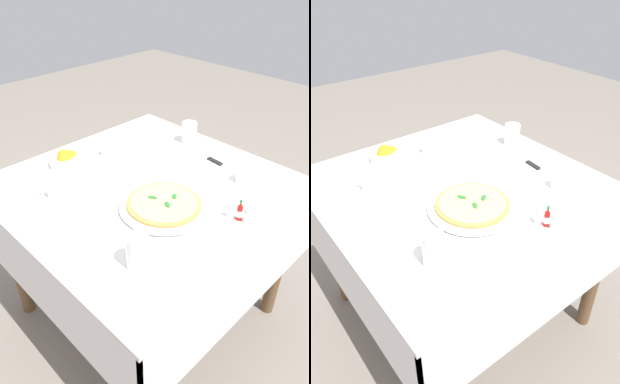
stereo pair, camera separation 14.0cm
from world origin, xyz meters
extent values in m
plane|color=slate|center=(0.00, 0.00, 0.00)|extent=(8.00, 8.00, 0.00)
cube|color=white|center=(0.00, 0.00, 0.74)|extent=(1.05, 1.05, 0.02)
cube|color=white|center=(0.00, -0.52, 0.59)|extent=(1.05, 0.01, 0.28)
cube|color=white|center=(0.00, 0.52, 0.59)|extent=(1.05, 0.01, 0.28)
cube|color=white|center=(-0.52, 0.00, 0.59)|extent=(0.01, 1.05, 0.28)
cube|color=white|center=(0.52, 0.00, 0.59)|extent=(0.01, 1.05, 0.28)
cylinder|color=brown|center=(-0.43, -0.43, 0.37)|extent=(0.06, 0.06, 0.73)
cylinder|color=brown|center=(0.43, -0.43, 0.37)|extent=(0.06, 0.06, 0.73)
cylinder|color=brown|center=(0.43, 0.43, 0.37)|extent=(0.06, 0.06, 0.73)
cylinder|color=white|center=(-0.16, 0.06, 0.76)|extent=(0.20, 0.20, 0.01)
cylinder|color=white|center=(-0.16, 0.06, 0.77)|extent=(0.33, 0.33, 0.01)
cylinder|color=#C68E47|center=(-0.16, 0.06, 0.78)|extent=(0.27, 0.27, 0.01)
cylinder|color=#EFD17A|center=(-0.16, 0.06, 0.78)|extent=(0.24, 0.24, 0.00)
ellipsoid|color=#2D7533|center=(-0.18, 0.07, 0.79)|extent=(0.04, 0.03, 0.01)
ellipsoid|color=#2D7533|center=(-0.17, 0.02, 0.79)|extent=(0.04, 0.04, 0.01)
ellipsoid|color=#2D7533|center=(-0.11, 0.08, 0.79)|extent=(0.04, 0.03, 0.01)
cylinder|color=white|center=(0.18, 0.29, 0.76)|extent=(0.13, 0.13, 0.01)
cylinder|color=white|center=(0.18, 0.29, 0.79)|extent=(0.08, 0.08, 0.06)
torus|color=white|center=(0.21, 0.33, 0.79)|extent=(0.03, 0.03, 0.03)
cylinder|color=black|center=(0.18, 0.29, 0.81)|extent=(0.07, 0.07, 0.00)
cylinder|color=white|center=(-0.27, -0.29, 0.76)|extent=(0.13, 0.13, 0.01)
cylinder|color=white|center=(-0.27, -0.29, 0.79)|extent=(0.08, 0.08, 0.06)
torus|color=white|center=(-0.28, -0.34, 0.79)|extent=(0.02, 0.04, 0.03)
cylinder|color=black|center=(-0.27, -0.29, 0.82)|extent=(0.07, 0.07, 0.00)
cylinder|color=white|center=(0.30, -0.06, 0.76)|extent=(0.13, 0.13, 0.01)
cylinder|color=white|center=(0.30, -0.06, 0.79)|extent=(0.08, 0.08, 0.05)
torus|color=white|center=(0.33, -0.02, 0.79)|extent=(0.03, 0.03, 0.03)
cylinder|color=black|center=(0.30, -0.06, 0.81)|extent=(0.07, 0.07, 0.00)
cylinder|color=white|center=(-0.30, 0.33, 0.81)|extent=(0.07, 0.07, 0.11)
cylinder|color=silver|center=(-0.30, 0.33, 0.79)|extent=(0.06, 0.06, 0.08)
cylinder|color=white|center=(0.13, -0.41, 0.81)|extent=(0.07, 0.07, 0.10)
cylinder|color=silver|center=(0.13, -0.41, 0.78)|extent=(0.06, 0.06, 0.06)
cube|color=white|center=(-0.05, -0.32, 0.76)|extent=(0.23, 0.14, 0.02)
cube|color=silver|center=(0.00, -0.32, 0.78)|extent=(0.12, 0.03, 0.01)
cube|color=black|center=(-0.10, -0.31, 0.78)|extent=(0.08, 0.03, 0.01)
cylinder|color=white|center=(0.36, 0.13, 0.78)|extent=(0.15, 0.15, 0.04)
sphere|color=orange|center=(0.38, 0.13, 0.79)|extent=(0.06, 0.06, 0.06)
sphere|color=orange|center=(0.35, 0.15, 0.79)|extent=(0.06, 0.06, 0.06)
sphere|color=orange|center=(0.34, 0.13, 0.79)|extent=(0.05, 0.05, 0.05)
sphere|color=orange|center=(0.36, 0.11, 0.79)|extent=(0.05, 0.05, 0.05)
cylinder|color=#B7140F|center=(-0.39, -0.08, 0.78)|extent=(0.02, 0.02, 0.05)
cylinder|color=white|center=(-0.39, -0.08, 0.78)|extent=(0.02, 0.02, 0.02)
cone|color=#B7140F|center=(-0.39, -0.08, 0.82)|extent=(0.02, 0.02, 0.02)
cylinder|color=#1E722D|center=(-0.39, -0.08, 0.83)|extent=(0.01, 0.01, 0.01)
cylinder|color=white|center=(-0.36, -0.07, 0.77)|extent=(0.03, 0.03, 0.04)
cylinder|color=white|center=(-0.36, -0.07, 0.77)|extent=(0.02, 0.02, 0.03)
sphere|color=silver|center=(-0.36, -0.07, 0.80)|extent=(0.02, 0.02, 0.02)
cylinder|color=white|center=(-0.42, -0.09, 0.77)|extent=(0.03, 0.03, 0.04)
cylinder|color=#38332D|center=(-0.42, -0.09, 0.77)|extent=(0.02, 0.02, 0.03)
sphere|color=silver|center=(-0.42, -0.09, 0.80)|extent=(0.02, 0.02, 0.02)
camera|label=1|loc=(-0.90, 0.85, 1.56)|focal=34.50mm
camera|label=2|loc=(-0.99, 0.74, 1.56)|focal=34.50mm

